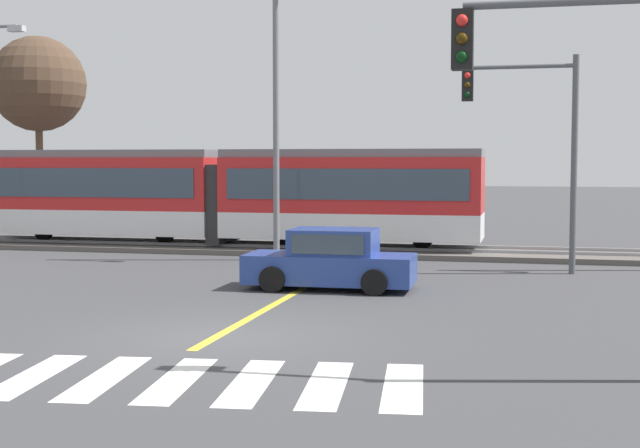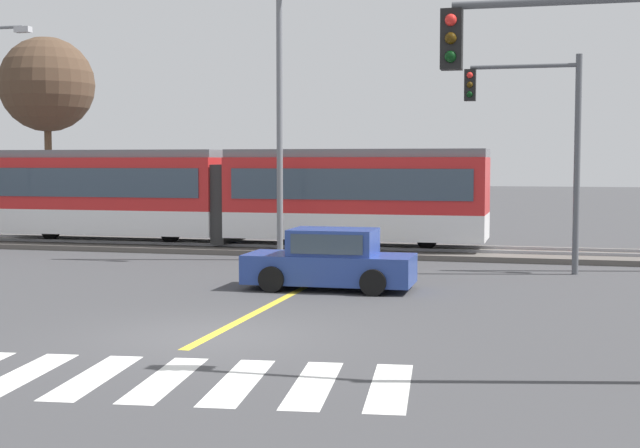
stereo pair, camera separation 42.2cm
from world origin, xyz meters
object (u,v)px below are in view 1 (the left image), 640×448
Objects in this scene: sedan_crossing at (331,261)px; traffic_light_far_right at (536,129)px; street_lamp_centre at (283,102)px; traffic_light_near_right at (616,112)px; bare_tree_far_west at (38,85)px; light_rail_tram at (223,193)px.

sedan_crossing is 7.54m from traffic_light_far_right.
sedan_crossing is 7.99m from street_lamp_centre.
traffic_light_near_right is at bearing -85.16° from traffic_light_far_right.
street_lamp_centre is at bearing 169.50° from traffic_light_far_right.
traffic_light_far_right is at bearing -24.34° from bare_tree_far_west.
bare_tree_far_west is at bearing 155.66° from traffic_light_far_right.
traffic_light_near_right is 0.95× the size of traffic_light_far_right.
bare_tree_far_west is (-10.55, 5.42, 4.54)m from light_rail_tram.
street_lamp_centre reaches higher than bare_tree_far_west.
traffic_light_near_right is at bearing -57.24° from street_lamp_centre.
light_rail_tram is at bearing 125.61° from traffic_light_near_right.
bare_tree_far_west reaches higher than light_rail_tram.
traffic_light_far_right is 8.09m from street_lamp_centre.
traffic_light_near_right is (6.03, -7.91, 3.22)m from sedan_crossing.
traffic_light_far_right is 23.72m from bare_tree_far_west.
traffic_light_near_right is at bearing -54.39° from light_rail_tram.
traffic_light_near_right is 31.73m from bare_tree_far_west.
street_lamp_centre is (-2.92, 6.00, 4.40)m from sedan_crossing.
light_rail_tram is 3.16× the size of traffic_light_near_right.
traffic_light_near_right is 0.67× the size of bare_tree_far_west.
light_rail_tram is 20.69m from traffic_light_near_right.
traffic_light_near_right is (12.00, -16.75, 1.88)m from light_rail_tram.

